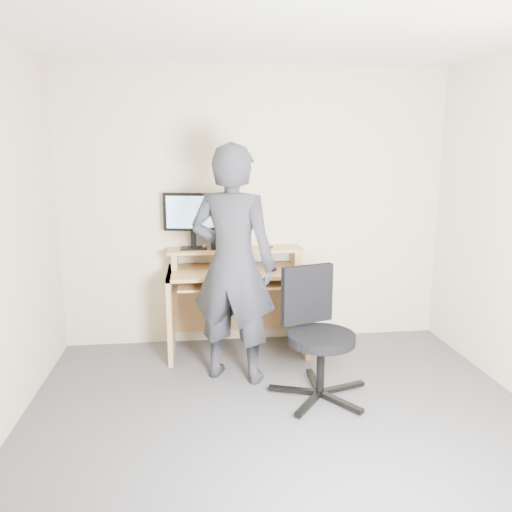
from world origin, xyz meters
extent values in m
plane|color=#5A5A5F|center=(0.00, 0.00, 0.00)|extent=(3.50, 3.50, 0.00)
cube|color=beige|center=(0.00, 1.75, 1.25)|extent=(3.50, 0.02, 2.50)
cube|color=white|center=(0.00, 0.00, 2.50)|extent=(3.50, 3.50, 0.02)
cube|color=tan|center=(-0.78, 1.45, 0.38)|extent=(0.04, 0.60, 0.75)
cube|color=tan|center=(0.38, 1.45, 0.38)|extent=(0.04, 0.60, 0.75)
cube|color=tan|center=(-0.20, 1.45, 0.73)|extent=(1.20, 0.60, 0.03)
cube|color=tan|center=(-0.20, 1.37, 0.64)|extent=(1.02, 0.38, 0.02)
cube|color=tan|center=(-0.74, 1.60, 0.82)|extent=(0.05, 0.28, 0.15)
cube|color=tan|center=(0.34, 1.60, 0.82)|extent=(0.05, 0.28, 0.15)
cube|color=tan|center=(-0.20, 1.60, 0.90)|extent=(1.20, 0.30, 0.02)
cube|color=tan|center=(-0.20, 1.74, 0.42)|extent=(1.20, 0.03, 0.65)
cube|color=black|center=(-0.57, 1.62, 0.92)|extent=(0.23, 0.15, 0.02)
cube|color=black|center=(-0.57, 1.64, 1.00)|extent=(0.05, 0.04, 0.15)
cube|color=black|center=(-0.57, 1.61, 1.24)|extent=(0.52, 0.14, 0.33)
cube|color=#93D6FF|center=(-0.57, 1.59, 1.24)|extent=(0.46, 0.10, 0.28)
cube|color=black|center=(-0.37, 1.60, 1.01)|extent=(0.10, 0.14, 0.20)
cylinder|color=#AFAFB4|center=(-0.21, 1.61, 1.00)|extent=(0.10, 0.10, 0.18)
cube|color=black|center=(0.09, 1.58, 0.92)|extent=(0.11, 0.15, 0.01)
cube|color=black|center=(-0.34, 1.50, 0.93)|extent=(0.05, 0.04, 0.03)
torus|color=silver|center=(-0.41, 1.64, 0.92)|extent=(0.18, 0.18, 0.06)
cube|color=black|center=(-0.18, 1.36, 0.67)|extent=(0.47, 0.21, 0.03)
ellipsoid|color=black|center=(0.09, 1.35, 0.77)|extent=(0.11, 0.08, 0.04)
cube|color=black|center=(0.51, 0.56, 0.04)|extent=(0.36, 0.15, 0.03)
cube|color=black|center=(0.32, 0.70, 0.04)|extent=(0.05, 0.37, 0.03)
cube|color=black|center=(0.14, 0.57, 0.04)|extent=(0.36, 0.16, 0.03)
cube|color=black|center=(0.21, 0.35, 0.04)|extent=(0.26, 0.32, 0.03)
cube|color=black|center=(0.43, 0.35, 0.04)|extent=(0.25, 0.33, 0.03)
cylinder|color=black|center=(0.32, 0.51, 0.24)|extent=(0.06, 0.06, 0.39)
cylinder|color=black|center=(0.32, 0.51, 0.45)|extent=(0.48, 0.48, 0.07)
cube|color=black|center=(0.26, 0.71, 0.72)|extent=(0.40, 0.18, 0.43)
imported|color=black|center=(-0.27, 0.92, 0.91)|extent=(0.78, 0.66, 1.82)
camera|label=1|loc=(-0.54, -2.76, 1.74)|focal=35.00mm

